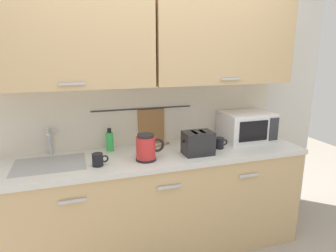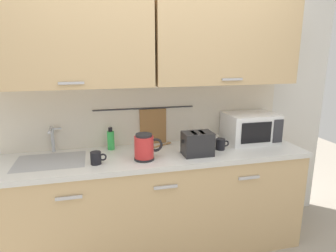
{
  "view_description": "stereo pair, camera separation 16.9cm",
  "coord_description": "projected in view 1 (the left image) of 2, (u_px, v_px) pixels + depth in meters",
  "views": [
    {
      "loc": [
        -0.63,
        -1.92,
        1.71
      ],
      "look_at": [
        0.1,
        0.33,
        1.12
      ],
      "focal_mm": 31.38,
      "sensor_mm": 36.0,
      "label": 1
    },
    {
      "loc": [
        -0.47,
        -1.96,
        1.71
      ],
      "look_at": [
        0.1,
        0.33,
        1.12
      ],
      "focal_mm": 31.38,
      "sensor_mm": 36.0,
      "label": 2
    }
  ],
  "objects": [
    {
      "name": "sink_faucet",
      "position": [
        50.0,
        138.0,
        2.35
      ],
      "size": [
        0.09,
        0.17,
        0.22
      ],
      "color": "#B2B5BA",
      "rests_on": "counter_unit"
    },
    {
      "name": "toaster",
      "position": [
        198.0,
        143.0,
        2.4
      ],
      "size": [
        0.26,
        0.17,
        0.19
      ],
      "color": "#232326",
      "rests_on": "counter_unit"
    },
    {
      "name": "wooden_spoon",
      "position": [
        162.0,
        145.0,
        2.64
      ],
      "size": [
        0.25,
        0.16,
        0.01
      ],
      "color": "#9E7042",
      "rests_on": "counter_unit"
    },
    {
      "name": "mug_near_sink",
      "position": [
        98.0,
        160.0,
        2.16
      ],
      "size": [
        0.12,
        0.08,
        0.09
      ],
      "color": "black",
      "rests_on": "counter_unit"
    },
    {
      "name": "back_wall_assembly",
      "position": [
        149.0,
        75.0,
        2.49
      ],
      "size": [
        3.7,
        0.41,
        2.5
      ],
      "color": "silver",
      "rests_on": "ground"
    },
    {
      "name": "microwave",
      "position": [
        246.0,
        126.0,
        2.77
      ],
      "size": [
        0.46,
        0.35,
        0.27
      ],
      "color": "white",
      "rests_on": "counter_unit"
    },
    {
      "name": "mixing_bowl",
      "position": [
        205.0,
        137.0,
        2.73
      ],
      "size": [
        0.21,
        0.21,
        0.08
      ],
      "color": "silver",
      "rests_on": "counter_unit"
    },
    {
      "name": "mug_by_kettle",
      "position": [
        219.0,
        143.0,
        2.55
      ],
      "size": [
        0.12,
        0.08,
        0.09
      ],
      "color": "black",
      "rests_on": "counter_unit"
    },
    {
      "name": "dish_soap_bottle",
      "position": [
        110.0,
        141.0,
        2.48
      ],
      "size": [
        0.06,
        0.06,
        0.2
      ],
      "color": "green",
      "rests_on": "counter_unit"
    },
    {
      "name": "counter_unit",
      "position": [
        156.0,
        202.0,
        2.54
      ],
      "size": [
        2.53,
        0.64,
        0.9
      ],
      "color": "tan",
      "rests_on": "ground"
    },
    {
      "name": "electric_kettle",
      "position": [
        146.0,
        148.0,
        2.26
      ],
      "size": [
        0.23,
        0.16,
        0.21
      ],
      "color": "black",
      "rests_on": "counter_unit"
    }
  ]
}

